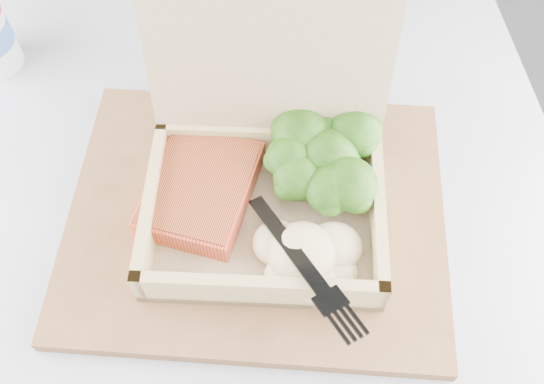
{
  "coord_description": "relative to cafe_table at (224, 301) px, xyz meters",
  "views": [
    {
      "loc": [
        0.47,
        -0.58,
        1.21
      ],
      "look_at": [
        0.47,
        -0.3,
        0.75
      ],
      "focal_mm": 40.0,
      "sensor_mm": 36.0,
      "label": 1
    }
  ],
  "objects": [
    {
      "name": "floor",
      "position": [
        -0.41,
        0.31,
        -0.52
      ],
      "size": [
        4.0,
        4.0,
        0.0
      ],
      "primitive_type": "plane",
      "color": "gray",
      "rests_on": "ground"
    },
    {
      "name": "cafe_table",
      "position": [
        0.0,
        0.0,
        0.0
      ],
      "size": [
        0.79,
        0.79,
        0.7
      ],
      "rotation": [
        0.0,
        0.0,
        0.09
      ],
      "color": "black",
      "rests_on": "floor"
    },
    {
      "name": "serving_tray",
      "position": [
        0.04,
        0.01,
        0.19
      ],
      "size": [
        0.37,
        0.31,
        0.02
      ],
      "primitive_type": "cube",
      "rotation": [
        0.0,
        0.0,
        -0.08
      ],
      "color": "brown",
      "rests_on": "cafe_table"
    },
    {
      "name": "takeout_container",
      "position": [
        0.05,
        0.03,
        0.24
      ],
      "size": [
        0.22,
        0.21,
        0.2
      ],
      "rotation": [
        0.0,
        0.0,
        -0.05
      ],
      "color": "tan",
      "rests_on": "serving_tray"
    },
    {
      "name": "salmon_fillet",
      "position": [
        -0.01,
        0.02,
        0.22
      ],
      "size": [
        0.12,
        0.14,
        0.02
      ],
      "primitive_type": "cube",
      "rotation": [
        0.0,
        0.0,
        -0.28
      ],
      "color": "#DC4D2B",
      "rests_on": "takeout_container"
    },
    {
      "name": "broccoli_pile",
      "position": [
        0.11,
        0.05,
        0.23
      ],
      "size": [
        0.13,
        0.13,
        0.05
      ],
      "primitive_type": null,
      "color": "#356716",
      "rests_on": "takeout_container"
    },
    {
      "name": "mashed_potatoes",
      "position": [
        0.08,
        -0.04,
        0.22
      ],
      "size": [
        0.1,
        0.08,
        0.03
      ],
      "primitive_type": "ellipsoid",
      "color": "#D2BA88",
      "rests_on": "takeout_container"
    },
    {
      "name": "plastic_fork",
      "position": [
        0.06,
        -0.02,
        0.23
      ],
      "size": [
        0.1,
        0.16,
        0.03
      ],
      "rotation": [
        0.0,
        0.0,
        3.64
      ],
      "color": "black",
      "rests_on": "mashed_potatoes"
    },
    {
      "name": "receipt",
      "position": [
        0.01,
        0.18,
        0.18
      ],
      "size": [
        0.1,
        0.15,
        0.0
      ],
      "primitive_type": "cube",
      "rotation": [
        0.0,
        0.0,
        -0.24
      ],
      "color": "white",
      "rests_on": "cafe_table"
    }
  ]
}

